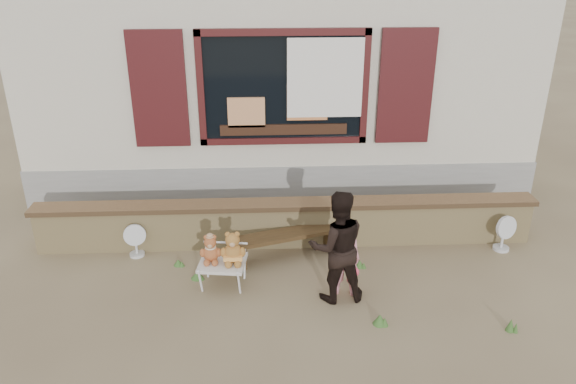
{
  "coord_description": "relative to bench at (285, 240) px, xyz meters",
  "views": [
    {
      "loc": [
        -0.33,
        -6.11,
        4.03
      ],
      "look_at": [
        0.0,
        0.6,
        1.0
      ],
      "focal_mm": 35.0,
      "sensor_mm": 36.0,
      "label": 1
    }
  ],
  "objects": [
    {
      "name": "brick_wall",
      "position": [
        0.03,
        0.38,
        0.07
      ],
      "size": [
        7.1,
        0.36,
        0.67
      ],
      "color": "tan",
      "rests_on": "ground"
    },
    {
      "name": "fan_right",
      "position": [
        3.07,
        0.05,
        -0.0
      ],
      "size": [
        0.35,
        0.23,
        0.54
      ],
      "rotation": [
        0.0,
        0.0,
        0.37
      ],
      "color": "silver",
      "rests_on": "ground"
    },
    {
      "name": "adult",
      "position": [
        0.57,
        -0.99,
        0.44
      ],
      "size": [
        0.74,
        0.6,
        1.42
      ],
      "primitive_type": "imported",
      "rotation": [
        0.0,
        0.0,
        3.23
      ],
      "color": "black",
      "rests_on": "ground"
    },
    {
      "name": "child",
      "position": [
        0.69,
        -0.91,
        0.22
      ],
      "size": [
        0.39,
        0.29,
        0.98
      ],
      "primitive_type": "imported",
      "rotation": [
        0.0,
        0.0,
        2.97
      ],
      "color": "pink",
      "rests_on": "ground"
    },
    {
      "name": "bench",
      "position": [
        0.0,
        0.0,
        0.0
      ],
      "size": [
        1.49,
        0.74,
        0.37
      ],
      "rotation": [
        0.0,
        0.0,
        0.31
      ],
      "color": "#372613",
      "rests_on": "ground"
    },
    {
      "name": "folding_chair",
      "position": [
        -0.82,
        -0.65,
        0.04
      ],
      "size": [
        0.63,
        0.57,
        0.35
      ],
      "rotation": [
        0.0,
        0.0,
        -0.13
      ],
      "color": "beige",
      "rests_on": "ground"
    },
    {
      "name": "grass_tufts",
      "position": [
        0.15,
        -0.82,
        -0.21
      ],
      "size": [
        4.03,
        1.71,
        0.16
      ],
      "color": "#396026",
      "rests_on": "ground"
    },
    {
      "name": "fan_left",
      "position": [
        -2.07,
        0.14,
        -0.03
      ],
      "size": [
        0.32,
        0.21,
        0.49
      ],
      "rotation": [
        0.0,
        0.0,
        0.2
      ],
      "color": "silver",
      "rests_on": "ground"
    },
    {
      "name": "teddy_bear_left",
      "position": [
        -0.96,
        -0.63,
        0.26
      ],
      "size": [
        0.3,
        0.27,
        0.37
      ],
      "primitive_type": null,
      "rotation": [
        0.0,
        0.0,
        -0.13
      ],
      "color": "brown",
      "rests_on": "folding_chair"
    },
    {
      "name": "ground",
      "position": [
        0.03,
        -0.62,
        -0.27
      ],
      "size": [
        80.0,
        80.0,
        0.0
      ],
      "primitive_type": "plane",
      "color": "brown",
      "rests_on": "ground"
    },
    {
      "name": "teddy_bear_right",
      "position": [
        -0.68,
        -0.67,
        0.29
      ],
      "size": [
        0.35,
        0.31,
        0.43
      ],
      "primitive_type": null,
      "rotation": [
        0.0,
        0.0,
        -0.13
      ],
      "color": "brown",
      "rests_on": "folding_chair"
    },
    {
      "name": "shopfront",
      "position": [
        0.03,
        3.86,
        1.73
      ],
      "size": [
        8.04,
        5.13,
        4.0
      ],
      "color": "#9E9280",
      "rests_on": "ground"
    }
  ]
}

